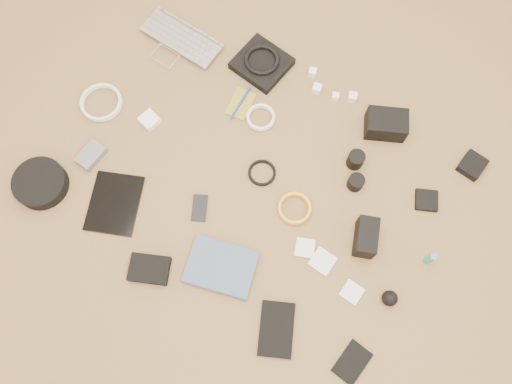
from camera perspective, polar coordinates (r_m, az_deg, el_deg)
The scene contains 33 objects.
laptop at distance 2.09m, azimuth -9.30°, elevation 16.05°, with size 0.33×0.23×0.03m, color silver.
headphone_pouch at distance 2.01m, azimuth 0.66°, elevation 14.47°, with size 0.19×0.18×0.03m, color black.
headphones at distance 1.99m, azimuth 0.67°, elevation 14.88°, with size 0.14×0.14×0.02m, color black.
charger_a at distance 2.01m, azimuth 6.48°, elevation 13.45°, with size 0.03×0.03×0.03m, color white.
charger_b at distance 1.97m, azimuth 6.98°, elevation 11.63°, with size 0.03×0.03×0.03m, color white.
charger_c at distance 1.97m, azimuth 10.97°, elevation 10.62°, with size 0.03×0.03×0.03m, color white.
charger_d at distance 1.97m, azimuth 9.05°, elevation 10.72°, with size 0.03×0.03×0.02m, color white.
dslr_camera at distance 1.91m, azimuth 14.64°, elevation 7.50°, with size 0.15×0.10×0.08m, color black.
lens_pouch at distance 1.98m, azimuth 23.48°, elevation 2.81°, with size 0.08×0.09×0.03m, color black.
notebook_olive at distance 1.94m, azimuth -1.76°, elevation 10.03°, with size 0.08×0.13×0.01m, color olive.
pen_blue at distance 1.93m, azimuth -1.77°, elevation 10.15°, with size 0.01×0.01×0.15m, color #152EAD.
cable_white_a at distance 1.91m, azimuth 0.55°, elevation 8.44°, with size 0.11×0.11×0.01m, color white.
lens_a at distance 1.84m, azimuth 11.32°, elevation 3.63°, with size 0.06×0.06×0.07m, color black.
lens_b at distance 1.82m, azimuth 11.33°, elevation 1.10°, with size 0.06×0.06×0.05m, color black.
card_reader at distance 1.88m, azimuth 18.91°, elevation -0.91°, with size 0.08×0.08×0.02m, color black.
power_brick at distance 1.94m, azimuth -12.09°, elevation 8.04°, with size 0.06×0.06×0.03m, color white.
cable_white_b at distance 2.02m, azimuth -17.21°, elevation 9.66°, with size 0.16×0.16×0.01m, color white.
cable_black at distance 1.82m, azimuth 0.69°, elevation 2.16°, with size 0.10×0.10×0.01m, color black.
cable_yellow at distance 1.78m, azimuth 4.42°, elevation -1.93°, with size 0.12×0.12×0.01m, color gold.
flash at distance 1.74m, azimuth 12.45°, elevation -5.08°, with size 0.07×0.13×0.09m, color black.
lens_cleaner at distance 1.79m, azimuth 19.27°, elevation -7.21°, with size 0.02×0.02×0.08m, color teal.
battery_charger at distance 1.93m, azimuth -18.35°, elevation 4.01°, with size 0.07×0.11×0.03m, color slate.
tablet at distance 1.85m, azimuth -15.87°, elevation -1.25°, with size 0.17×0.23×0.01m, color black.
phone at distance 1.79m, azimuth -6.47°, elevation -1.82°, with size 0.05×0.10×0.01m, color black.
filter_case_left at distance 1.75m, azimuth 5.61°, elevation -6.38°, with size 0.07×0.07×0.01m, color silver.
filter_case_mid at distance 1.74m, azimuth 7.61°, elevation -7.86°, with size 0.08×0.08×0.01m, color silver.
filter_case_right at distance 1.74m, azimuth 10.90°, elevation -11.18°, with size 0.07×0.07×0.01m, color silver.
air_blower at distance 1.74m, azimuth 15.04°, elevation -11.66°, with size 0.05×0.05×0.05m, color black.
headphone_case at distance 1.94m, azimuth -23.41°, elevation 0.91°, with size 0.19×0.19×0.05m, color black.
drive_case at distance 1.75m, azimuth -12.08°, elevation -8.60°, with size 0.13×0.10×0.03m, color black.
paperback at distance 1.71m, azimuth -4.90°, elevation -11.25°, with size 0.17×0.23×0.02m, color #435571.
notebook_black_a at distance 1.70m, azimuth 2.35°, elevation -15.40°, with size 0.11×0.18×0.01m, color black.
notebook_black_b at distance 1.72m, azimuth 10.93°, elevation -18.59°, with size 0.08×0.12×0.01m, color black.
Camera 1 is at (0.32, -0.54, 1.70)m, focal length 35.00 mm.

